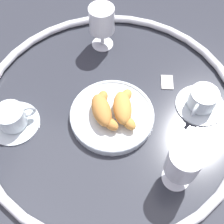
% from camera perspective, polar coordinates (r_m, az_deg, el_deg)
% --- Properties ---
extents(ground_plane, '(2.20, 2.20, 0.00)m').
position_cam_1_polar(ground_plane, '(0.83, -0.32, 0.63)').
color(ground_plane, '#2D3038').
extents(table_chrome_rim, '(0.73, 0.73, 0.02)m').
position_cam_1_polar(table_chrome_rim, '(0.82, -0.32, 1.08)').
color(table_chrome_rim, silver).
rests_on(table_chrome_rim, ground_plane).
extents(pastry_plate, '(0.23, 0.23, 0.02)m').
position_cam_1_polar(pastry_plate, '(0.81, 0.00, -0.64)').
color(pastry_plate, silver).
rests_on(pastry_plate, ground_plane).
extents(croissant_large, '(0.12, 0.10, 0.04)m').
position_cam_1_polar(croissant_large, '(0.78, -1.78, 0.36)').
color(croissant_large, '#BC7A38').
rests_on(croissant_large, pastry_plate).
extents(croissant_small, '(0.13, 0.08, 0.04)m').
position_cam_1_polar(croissant_small, '(0.78, 2.23, 0.77)').
color(croissant_small, '#CC893D').
rests_on(croissant_small, pastry_plate).
extents(coffee_cup_near, '(0.14, 0.14, 0.06)m').
position_cam_1_polar(coffee_cup_near, '(0.83, -18.39, -1.15)').
color(coffee_cup_near, silver).
rests_on(coffee_cup_near, ground_plane).
extents(coffee_cup_far, '(0.14, 0.14, 0.06)m').
position_cam_1_polar(coffee_cup_far, '(0.85, 16.73, 2.09)').
color(coffee_cup_far, silver).
rests_on(coffee_cup_far, ground_plane).
extents(juice_glass_left, '(0.08, 0.08, 0.14)m').
position_cam_1_polar(juice_glass_left, '(0.92, -1.97, 16.93)').
color(juice_glass_left, white).
rests_on(juice_glass_left, ground_plane).
extents(juice_glass_right, '(0.08, 0.08, 0.14)m').
position_cam_1_polar(juice_glass_right, '(0.67, 13.38, -9.45)').
color(juice_glass_right, white).
rests_on(juice_glass_right, ground_plane).
extents(sugar_packet, '(0.05, 0.04, 0.01)m').
position_cam_1_polar(sugar_packet, '(0.90, 10.46, 5.67)').
color(sugar_packet, white).
rests_on(sugar_packet, ground_plane).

